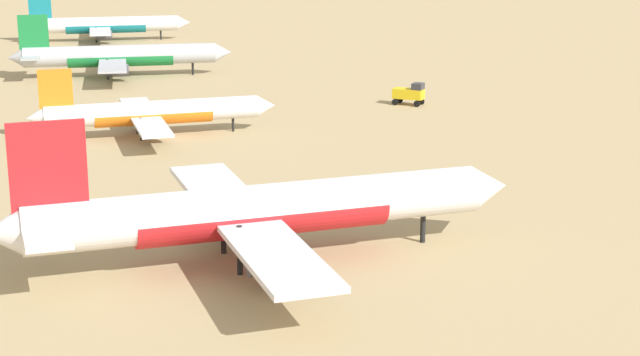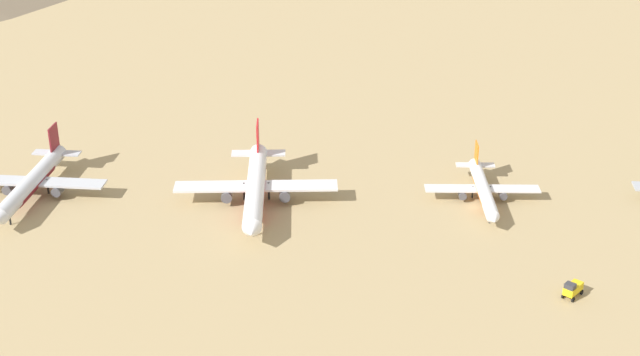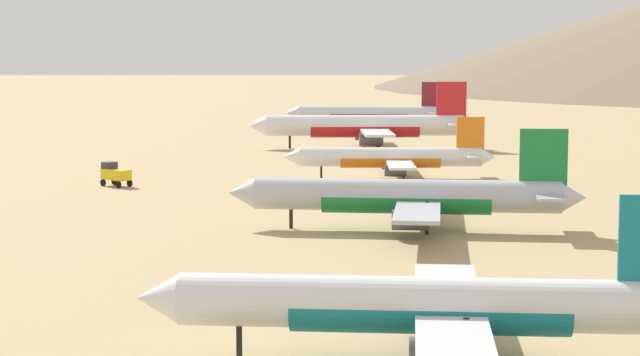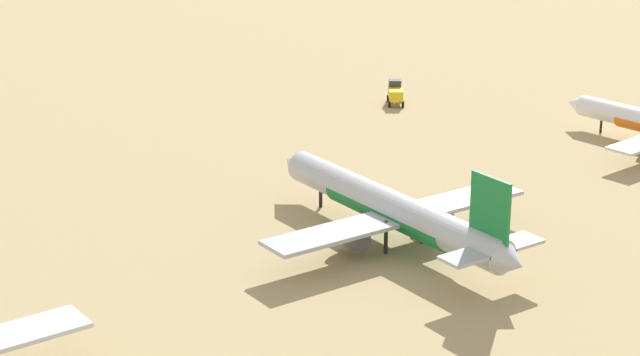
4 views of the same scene
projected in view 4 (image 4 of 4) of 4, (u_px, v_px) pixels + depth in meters
name	position (u px, v px, depth m)	size (l,w,h in m)	color
parked_jet_3	(392.00, 209.00, 130.23)	(43.96, 35.67, 12.69)	#B2B7C1
service_truck	(395.00, 92.00, 190.60)	(5.68, 4.97, 3.90)	yellow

